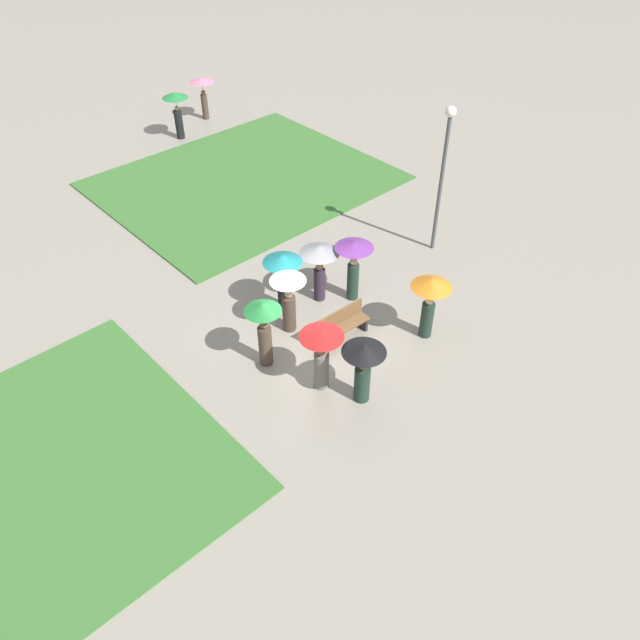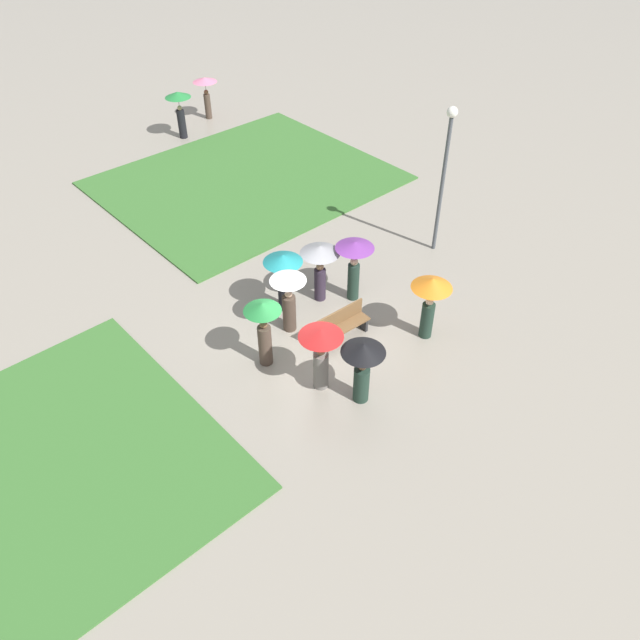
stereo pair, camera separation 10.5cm
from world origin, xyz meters
TOP-DOWN VIEW (x-y plane):
  - ground_plane at (0.00, 0.00)m, footprint 90.00×90.00m
  - lawn_patch_near at (-6.71, 0.52)m, footprint 6.38×7.54m
  - lawn_patch_far at (4.24, 8.35)m, footprint 10.11×8.54m
  - park_bench at (0.73, -0.59)m, footprint 1.67×0.50m
  - lamp_post at (6.00, 0.56)m, footprint 0.32×0.32m
  - crowd_person_white at (-0.05, 0.64)m, footprint 0.98×0.98m
  - crowd_person_green at (-1.36, 0.03)m, footprint 0.95×0.95m
  - crowd_person_grey at (1.48, 1.08)m, footprint 1.14×1.14m
  - crowd_person_orange at (2.52, -2.06)m, footprint 1.09×1.09m
  - crowd_person_black at (-0.44, -2.53)m, footprint 1.06×1.06m
  - crowd_person_purple at (2.22, 0.47)m, footprint 1.11×1.11m
  - crowd_person_red at (-0.87, -1.55)m, footprint 1.09×1.09m
  - crowd_person_teal at (0.43, 1.44)m, footprint 1.10×1.10m
  - lone_walker_far_path at (4.62, 13.34)m, footprint 1.08×1.08m
  - lone_walker_mid_plaza at (6.62, 14.34)m, footprint 1.07×1.07m

SIDE VIEW (x-z plane):
  - ground_plane at x=0.00m, z-range 0.00..0.00m
  - lawn_patch_near at x=-6.71m, z-range 0.00..0.06m
  - lawn_patch_far at x=4.24m, z-range 0.00..0.06m
  - park_bench at x=0.73m, z-range 0.02..0.92m
  - crowd_person_white at x=-0.05m, z-range 0.32..2.19m
  - crowd_person_black at x=-0.44m, z-range 0.36..2.17m
  - crowd_person_red at x=-0.87m, z-range 0.35..2.20m
  - crowd_person_teal at x=0.43m, z-range 0.41..2.23m
  - crowd_person_green at x=-1.36m, z-range 0.34..2.31m
  - crowd_person_grey at x=1.48m, z-range 0.46..2.29m
  - lone_walker_mid_plaza at x=6.62m, z-range 0.47..2.30m
  - crowd_person_purple at x=2.22m, z-range 0.42..2.36m
  - crowd_person_orange at x=2.52m, z-range 0.46..2.39m
  - lone_walker_far_path at x=4.62m, z-range 0.45..2.42m
  - lamp_post at x=6.00m, z-range 0.64..5.36m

